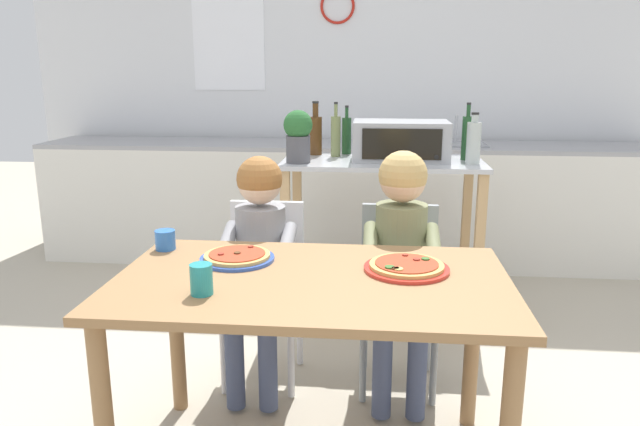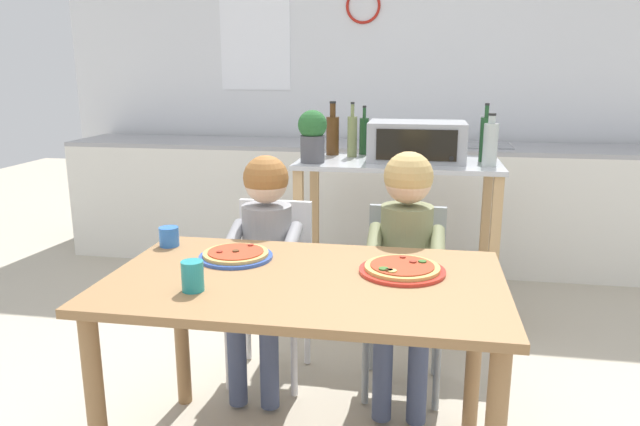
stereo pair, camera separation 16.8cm
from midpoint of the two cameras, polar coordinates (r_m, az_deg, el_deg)
ground_plane at (r=3.32m, az=3.95°, el=-11.56°), size 11.24×11.24×0.00m
back_wall_tiled at (r=4.74m, az=6.45°, el=12.89°), size 5.02×0.14×2.70m
kitchen_counter at (r=4.44m, az=5.86°, el=1.00°), size 4.51×0.60×1.08m
kitchen_island_cart at (r=3.39m, az=8.78°, el=-0.11°), size 1.11×0.56×0.92m
toaster_oven at (r=3.33m, az=10.74°, el=6.78°), size 0.52×0.34×0.22m
bottle_clear_vinegar at (r=3.39m, az=16.99°, el=6.87°), size 0.06×0.06×0.32m
bottle_squat_spirits at (r=3.51m, az=2.61°, el=7.62°), size 0.08×0.08×0.31m
bottle_slim_sauce at (r=3.24m, az=17.52°, el=6.38°), size 0.08×0.08×0.27m
bottle_tall_green_wine at (r=3.55m, az=5.62°, el=7.46°), size 0.06×0.06×0.29m
bottle_brown_beer at (r=3.44m, az=4.53°, el=7.44°), size 0.06×0.06×0.31m
potted_herb_plant at (r=3.21m, az=0.78°, el=7.58°), size 0.16×0.16×0.28m
dining_table at (r=2.05m, az=0.93°, el=-8.95°), size 1.33×0.79×0.73m
dining_chair_left at (r=2.76m, az=-2.94°, el=-6.14°), size 0.36×0.36×0.81m
dining_chair_right at (r=2.69m, az=9.96°, el=-6.87°), size 0.36×0.36×0.81m
child_in_grey_shirt at (r=2.59m, az=-3.57°, el=-2.92°), size 0.32×0.42×1.03m
child_in_olive_shirt at (r=2.51m, az=10.16°, el=-3.09°), size 0.32×0.42×1.07m
pizza_plate_blue_rimmed at (r=2.21m, az=-5.95°, el=-4.06°), size 0.27×0.27×0.03m
pizza_plate_red_rimmed at (r=2.08m, az=10.22°, el=-5.35°), size 0.30×0.30×0.03m
drinking_cup_blue at (r=2.39m, az=-12.40°, el=-2.25°), size 0.08×0.08×0.08m
drinking_cup_teal at (r=1.90m, az=-9.69°, el=-6.03°), size 0.07×0.07×0.10m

